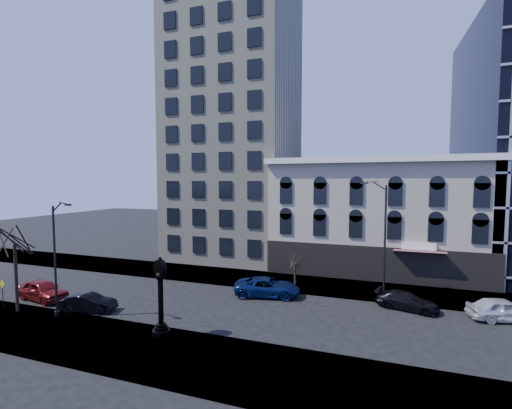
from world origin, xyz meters
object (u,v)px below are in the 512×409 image
at_px(street_clock, 161,299).
at_px(car_near_a, 43,290).
at_px(street_lamp_near, 59,229).
at_px(car_near_b, 89,303).
at_px(warning_sign, 2,288).

distance_m(street_clock, car_near_a, 13.85).
height_order(street_lamp_near, car_near_b, street_lamp_near).
bearing_deg(street_clock, car_near_a, -168.24).
xyz_separation_m(street_clock, car_near_a, (-13.51, 2.62, -1.59)).
bearing_deg(car_near_a, street_clock, -92.82).
relative_size(street_lamp_near, warning_sign, 3.94).
distance_m(street_clock, car_near_b, 8.23).
bearing_deg(street_clock, car_near_b, -170.50).
relative_size(street_clock, car_near_a, 1.04).
bearing_deg(car_near_b, street_clock, -116.39).
relative_size(street_clock, street_lamp_near, 0.59).
bearing_deg(car_near_a, car_near_b, -89.64).
height_order(warning_sign, car_near_b, warning_sign).
height_order(street_clock, car_near_a, street_clock).
bearing_deg(street_lamp_near, car_near_a, 164.31).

